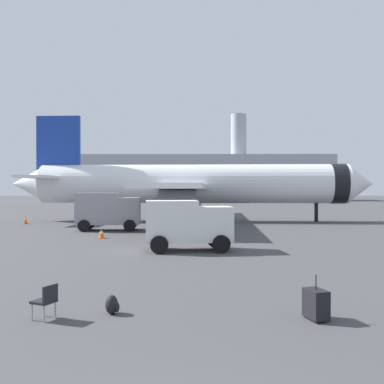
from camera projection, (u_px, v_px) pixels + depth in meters
airplane_at_gate at (190, 184)px, 42.77m from camera, size 35.73×32.19×10.50m
service_truck at (108, 210)px, 33.40m from camera, size 4.95×2.83×2.90m
cargo_van at (187, 223)px, 22.44m from camera, size 4.58×2.72×2.60m
safety_cone_near at (189, 212)px, 53.09m from camera, size 0.44×0.44×0.72m
safety_cone_mid at (25, 220)px, 39.66m from camera, size 0.44×0.44×0.71m
safety_cone_far at (101, 234)px, 28.06m from camera, size 0.44×0.44×0.63m
rolling_suitcase at (316, 304)px, 10.58m from camera, size 0.57×0.73×1.10m
traveller_backpack at (112, 305)px, 11.08m from camera, size 0.36×0.40×0.48m
gate_chair at (46, 300)px, 10.58m from camera, size 0.64×0.64×0.86m
terminal_building at (202, 178)px, 123.76m from camera, size 71.50×17.43×24.46m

